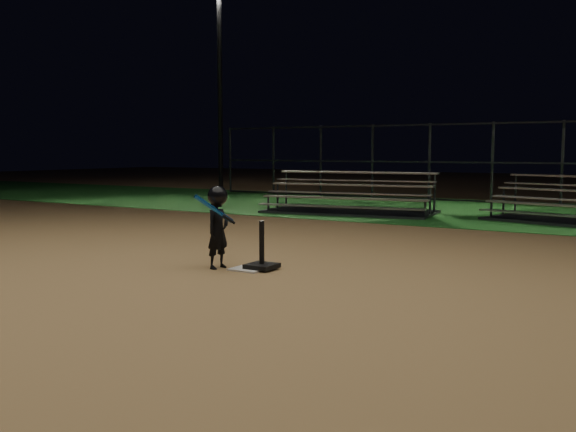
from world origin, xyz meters
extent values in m
plane|color=#9C7546|center=(0.00, 0.00, 0.00)|extent=(80.00, 80.00, 0.00)
cube|color=#1A531C|center=(0.00, 10.00, 0.01)|extent=(60.00, 8.00, 0.01)
cube|color=beige|center=(0.00, 0.00, 0.01)|extent=(0.45, 0.45, 0.02)
cube|color=black|center=(0.15, 0.07, 0.05)|extent=(0.38, 0.38, 0.06)
cylinder|color=black|center=(0.15, 0.07, 0.38)|extent=(0.07, 0.07, 0.59)
imported|color=black|center=(-0.43, -0.14, 0.51)|extent=(0.29, 0.40, 1.02)
sphere|color=black|center=(-0.43, -0.14, 1.00)|extent=(0.28, 0.28, 0.28)
cylinder|color=blue|center=(-0.38, -0.29, 0.84)|extent=(0.35, 0.49, 0.41)
cylinder|color=black|center=(-0.22, -0.17, 0.70)|extent=(0.13, 0.17, 0.14)
cube|color=#B4B4B9|center=(-2.26, 7.33, 0.43)|extent=(4.30, 0.88, 0.04)
cube|color=#B4B4B9|center=(-2.22, 7.03, 0.24)|extent=(4.30, 0.88, 0.03)
cube|color=#B4B4B9|center=(-2.35, 7.91, 0.73)|extent=(4.30, 0.88, 0.04)
cube|color=#B4B4B9|center=(-2.30, 7.62, 0.54)|extent=(4.30, 0.88, 0.03)
cube|color=#B4B4B9|center=(-2.43, 8.50, 1.03)|extent=(4.30, 0.88, 0.04)
cube|color=#B4B4B9|center=(-2.39, 8.20, 0.84)|extent=(4.30, 0.88, 0.03)
cube|color=#38383D|center=(-2.35, 7.91, 0.03)|extent=(4.57, 2.70, 0.06)
cube|color=silver|center=(3.05, 7.57, 0.23)|extent=(4.19, 1.34, 0.03)
cube|color=#38383D|center=(0.00, 13.00, 0.05)|extent=(20.00, 0.05, 0.05)
cube|color=#38383D|center=(0.00, 13.00, 1.25)|extent=(20.00, 0.05, 0.05)
cube|color=#38383D|center=(0.00, 13.00, 2.45)|extent=(20.00, 0.05, 0.05)
cylinder|color=#38383D|center=(-10.00, 13.00, 1.25)|extent=(0.08, 0.08, 2.50)
cylinder|color=#38383D|center=(-5.00, 13.00, 1.25)|extent=(0.08, 0.08, 2.50)
cylinder|color=#38383D|center=(0.00, 13.00, 1.25)|extent=(0.08, 0.08, 2.50)
cylinder|color=#2D2D30|center=(-12.00, 15.00, 4.00)|extent=(0.20, 0.20, 8.00)
camera|label=1|loc=(4.96, -7.08, 1.62)|focal=39.96mm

